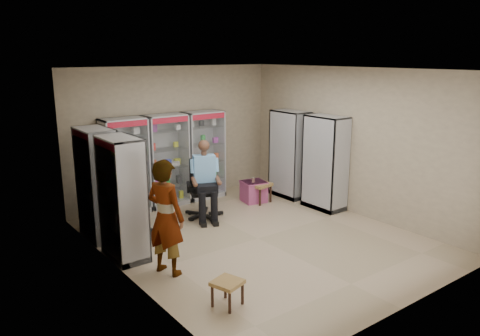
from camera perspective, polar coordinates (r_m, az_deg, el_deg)
floor at (r=8.56m, az=2.21°, el=-8.58°), size 6.00×6.00×0.00m
room_shell at (r=8.02m, az=2.34°, el=4.53°), size 5.02×6.02×3.01m
cabinet_back_left at (r=9.87m, az=-13.80°, el=0.16°), size 0.90×0.50×2.00m
cabinet_back_mid at (r=10.26m, az=-8.93°, el=0.92°), size 0.90×0.50×2.00m
cabinet_back_right at (r=10.73m, az=-4.46°, el=1.61°), size 0.90×0.50×2.00m
cabinet_right_far at (r=10.83m, az=6.09°, el=1.69°), size 0.90×0.50×2.00m
cabinet_right_near at (r=10.08m, az=10.34°, el=0.62°), size 0.90×0.50×2.00m
cabinet_left_far at (r=8.70m, az=-16.97°, el=-1.86°), size 0.90×0.50×2.00m
cabinet_left_near at (r=7.71m, az=-14.12°, el=-3.66°), size 0.90×0.50×2.00m
wooden_chair at (r=9.27m, az=-13.23°, el=-4.09°), size 0.42×0.42×0.94m
seated_customer at (r=9.16m, az=-13.17°, el=-2.98°), size 0.44×0.60×1.34m
office_chair at (r=9.51m, az=-4.52°, el=-2.54°), size 0.84×0.84×1.18m
seated_shopkeeper at (r=9.42m, az=-4.37°, el=-1.67°), size 0.72×0.83×1.50m
pink_trunk at (r=10.54m, az=1.68°, el=-2.88°), size 0.57×0.55×0.47m
tea_glass at (r=10.39m, az=1.62°, el=-1.47°), size 0.07×0.07×0.11m
woven_stool_a at (r=10.50m, az=2.37°, el=-3.01°), size 0.51×0.51×0.45m
woven_stool_b at (r=6.40m, az=-1.54°, el=-15.00°), size 0.45×0.45×0.36m
standing_man at (r=7.07m, az=-9.04°, el=-5.97°), size 0.63×0.76×1.78m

